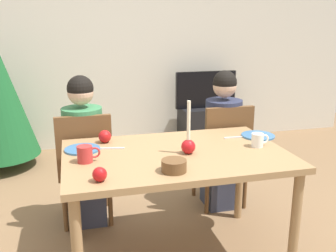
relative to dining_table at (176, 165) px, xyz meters
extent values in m
cube|color=beige|center=(0.00, 2.60, 0.63)|extent=(6.40, 0.10, 2.60)
cube|color=#99754C|center=(0.00, 0.00, 0.06)|extent=(1.40, 0.90, 0.04)
cylinder|color=#99754C|center=(0.64, -0.39, -0.31)|extent=(0.06, 0.06, 0.71)
cylinder|color=#99754C|center=(-0.64, 0.39, -0.31)|extent=(0.06, 0.06, 0.71)
cylinder|color=#99754C|center=(0.64, 0.39, -0.31)|extent=(0.06, 0.06, 0.71)
cube|color=brown|center=(-0.55, 0.69, -0.24)|extent=(0.40, 0.40, 0.04)
cube|color=brown|center=(-0.55, 0.51, 0.01)|extent=(0.40, 0.04, 0.45)
cylinder|color=brown|center=(-0.38, 0.86, -0.46)|extent=(0.04, 0.04, 0.41)
cylinder|color=brown|center=(-0.72, 0.86, -0.46)|extent=(0.04, 0.04, 0.41)
cylinder|color=brown|center=(-0.38, 0.52, -0.46)|extent=(0.04, 0.04, 0.41)
cylinder|color=brown|center=(-0.72, 0.52, -0.46)|extent=(0.04, 0.04, 0.41)
cube|color=brown|center=(0.59, 0.69, -0.24)|extent=(0.40, 0.40, 0.04)
cube|color=brown|center=(0.59, 0.51, 0.01)|extent=(0.40, 0.04, 0.45)
cylinder|color=brown|center=(0.76, 0.86, -0.46)|extent=(0.04, 0.04, 0.41)
cylinder|color=brown|center=(0.42, 0.86, -0.46)|extent=(0.04, 0.04, 0.41)
cylinder|color=brown|center=(0.76, 0.52, -0.46)|extent=(0.04, 0.04, 0.41)
cylinder|color=brown|center=(0.42, 0.52, -0.46)|extent=(0.04, 0.04, 0.41)
cube|color=#33384C|center=(-0.55, 0.64, -0.44)|extent=(0.28, 0.28, 0.45)
cylinder|color=#387A4C|center=(-0.55, 0.64, 0.02)|extent=(0.30, 0.30, 0.48)
sphere|color=tan|center=(-0.55, 0.64, 0.38)|extent=(0.19, 0.19, 0.19)
sphere|color=black|center=(-0.55, 0.64, 0.41)|extent=(0.19, 0.19, 0.19)
cube|color=#33384C|center=(0.59, 0.64, -0.44)|extent=(0.28, 0.28, 0.45)
cylinder|color=#282D47|center=(0.59, 0.64, 0.02)|extent=(0.30, 0.30, 0.48)
sphere|color=tan|center=(0.59, 0.64, 0.38)|extent=(0.19, 0.19, 0.19)
sphere|color=black|center=(0.59, 0.64, 0.41)|extent=(0.19, 0.19, 0.19)
cube|color=black|center=(1.04, 2.30, -0.43)|extent=(0.64, 0.40, 0.48)
cube|color=black|center=(1.04, 2.30, 0.04)|extent=(0.79, 0.04, 0.46)
cube|color=black|center=(1.04, 2.30, 0.04)|extent=(0.76, 0.05, 0.46)
cylinder|color=brown|center=(-1.39, 2.06, -0.60)|extent=(0.08, 0.08, 0.14)
sphere|color=red|center=(0.07, -0.04, 0.13)|extent=(0.09, 0.09, 0.09)
cylinder|color=#EFE5C6|center=(0.07, -0.04, 0.30)|extent=(0.02, 0.02, 0.25)
cylinder|color=teal|center=(-0.57, 0.20, 0.09)|extent=(0.23, 0.23, 0.01)
cylinder|color=teal|center=(0.66, 0.18, 0.09)|extent=(0.24, 0.24, 0.01)
cylinder|color=#B72D2D|center=(-0.56, -0.03, 0.13)|extent=(0.09, 0.09, 0.10)
torus|color=#B72D2D|center=(-0.51, -0.03, 0.14)|extent=(0.07, 0.01, 0.07)
cylinder|color=white|center=(0.55, -0.02, 0.13)|extent=(0.08, 0.08, 0.09)
torus|color=white|center=(0.60, -0.02, 0.13)|extent=(0.06, 0.01, 0.06)
cube|color=silver|center=(-0.39, 0.17, 0.09)|extent=(0.18, 0.05, 0.01)
cube|color=silver|center=(0.50, 0.20, 0.09)|extent=(0.18, 0.02, 0.01)
cylinder|color=brown|center=(-0.09, -0.30, 0.12)|extent=(0.14, 0.14, 0.07)
sphere|color=#B01617|center=(-0.41, 0.32, 0.13)|extent=(0.09, 0.09, 0.09)
sphere|color=#B41214|center=(-0.50, -0.33, 0.12)|extent=(0.08, 0.08, 0.08)
camera|label=1|loc=(-0.62, -2.18, 0.89)|focal=40.66mm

